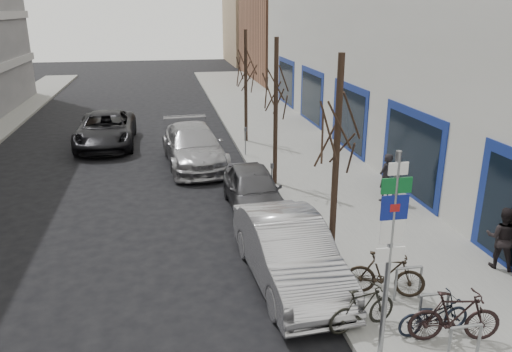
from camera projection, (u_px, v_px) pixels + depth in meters
name	position (u px, v px, depth m)	size (l,w,h in m)	color
sidewalk_east	(323.00, 182.00, 19.24)	(5.00, 70.00, 0.15)	slate
brick_building_far	(312.00, 35.00, 47.41)	(12.00, 14.00, 8.00)	brown
tan_building_far	(281.00, 25.00, 61.30)	(13.00, 12.00, 9.00)	#937A5B
highway_sign_pole	(390.00, 246.00, 8.79)	(0.55, 0.10, 4.20)	gray
bike_rack	(434.00, 306.00, 10.18)	(0.66, 2.26, 0.83)	gray
tree_near	(339.00, 114.00, 11.57)	(1.80, 1.80, 5.50)	black
tree_mid	(276.00, 78.00, 17.62)	(1.80, 1.80, 5.50)	black
tree_far	(246.00, 60.00, 23.67)	(1.80, 1.80, 5.50)	black
meter_front	(321.00, 249.00, 12.04)	(0.10, 0.08, 1.27)	gray
meter_mid	(272.00, 177.00, 17.16)	(0.10, 0.08, 1.27)	gray
meter_back	(245.00, 138.00, 22.28)	(0.10, 0.08, 1.27)	gray
bike_near_right	(455.00, 316.00, 9.77)	(0.55, 1.85, 1.13)	black
bike_mid_curb	(434.00, 312.00, 10.04)	(0.48, 1.58, 0.96)	black
bike_mid_inner	(363.00, 308.00, 10.16)	(0.48, 1.61, 0.98)	black
bike_far_inner	(385.00, 274.00, 11.36)	(0.54, 1.81, 1.10)	black
parked_car_front	(289.00, 252.00, 12.10)	(1.74, 5.00, 1.65)	#B0B0B5
parked_car_mid	(253.00, 189.00, 16.58)	(1.71, 4.25, 1.45)	#434347
parked_car_back	(194.00, 146.00, 21.33)	(2.35, 5.78, 1.68)	#96959A
lane_car	(106.00, 129.00, 24.35)	(2.69, 5.83, 1.62)	black
pedestrian_near	(386.00, 177.00, 16.94)	(0.61, 0.40, 1.66)	black
pedestrian_far	(502.00, 237.00, 12.52)	(0.61, 0.41, 1.65)	black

